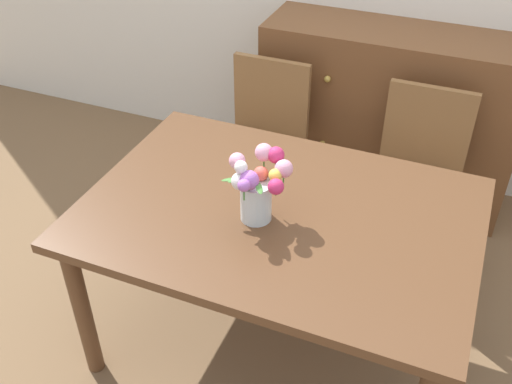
{
  "coord_description": "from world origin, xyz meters",
  "views": [
    {
      "loc": [
        0.59,
        -1.66,
        2.15
      ],
      "look_at": [
        -0.06,
        -0.08,
        0.87
      ],
      "focal_mm": 41.24,
      "sensor_mm": 36.0,
      "label": 1
    }
  ],
  "objects": [
    {
      "name": "ground_plane",
      "position": [
        0.0,
        0.0,
        0.0
      ],
      "size": [
        12.0,
        12.0,
        0.0
      ],
      "primitive_type": "plane",
      "color": "brown"
    },
    {
      "name": "dresser",
      "position": [
        0.16,
        1.33,
        0.5
      ],
      "size": [
        1.4,
        0.47,
        1.0
      ],
      "color": "brown",
      "rests_on": "ground_plane"
    },
    {
      "name": "chair_left",
      "position": [
        -0.41,
        0.87,
        0.52
      ],
      "size": [
        0.42,
        0.42,
        0.9
      ],
      "rotation": [
        0.0,
        0.0,
        3.14
      ],
      "color": "olive",
      "rests_on": "ground_plane"
    },
    {
      "name": "flower_vase",
      "position": [
        -0.06,
        -0.07,
        0.9
      ],
      "size": [
        0.25,
        0.24,
        0.27
      ],
      "color": "silver",
      "rests_on": "dining_table"
    },
    {
      "name": "chair_right",
      "position": [
        0.41,
        0.87,
        0.52
      ],
      "size": [
        0.42,
        0.42,
        0.9
      ],
      "rotation": [
        0.0,
        0.0,
        3.14
      ],
      "color": "olive",
      "rests_on": "ground_plane"
    },
    {
      "name": "dining_table",
      "position": [
        0.0,
        0.0,
        0.66
      ],
      "size": [
        1.5,
        1.05,
        0.75
      ],
      "color": "brown",
      "rests_on": "ground_plane"
    }
  ]
}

